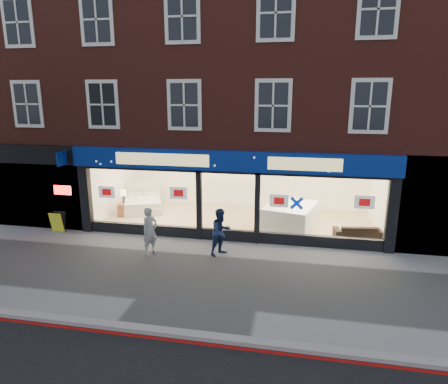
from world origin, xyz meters
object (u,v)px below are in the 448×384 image
(display_bed, at_px, (143,203))
(pedestrian_grey, at_px, (150,231))
(sofa, at_px, (358,232))
(pedestrian_blue, at_px, (221,232))
(a_board, at_px, (58,222))
(mattress_stack, at_px, (290,215))

(display_bed, relative_size, pedestrian_grey, 1.54)
(sofa, bearing_deg, pedestrian_grey, 12.74)
(display_bed, xyz_separation_m, pedestrian_blue, (4.37, -4.00, 0.37))
(a_board, bearing_deg, pedestrian_grey, -17.09)
(mattress_stack, xyz_separation_m, sofa, (2.43, -0.89, -0.19))
(display_bed, distance_m, pedestrian_grey, 4.87)
(mattress_stack, height_order, a_board, mattress_stack)
(display_bed, bearing_deg, pedestrian_grey, -86.98)
(display_bed, bearing_deg, a_board, -147.98)
(display_bed, relative_size, a_board, 3.09)
(sofa, relative_size, pedestrian_grey, 1.06)
(sofa, height_order, pedestrian_blue, pedestrian_blue)
(sofa, bearing_deg, mattress_stack, -27.75)
(a_board, bearing_deg, pedestrian_blue, -7.88)
(display_bed, height_order, sofa, display_bed)
(pedestrian_blue, bearing_deg, sofa, -27.69)
(mattress_stack, bearing_deg, sofa, -19.99)
(a_board, bearing_deg, sofa, 6.62)
(sofa, distance_m, a_board, 11.23)
(a_board, xyz_separation_m, pedestrian_grey, (4.27, -1.34, 0.40))
(display_bed, bearing_deg, sofa, -33.53)
(pedestrian_grey, bearing_deg, pedestrian_blue, -50.02)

